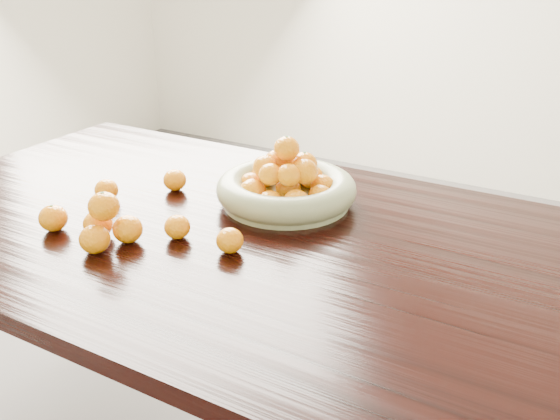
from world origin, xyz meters
The scene contains 8 objects.
dining_table centered at (0.00, 0.00, 0.66)m, with size 2.00×1.00×0.75m.
fruit_bowl centered at (-0.08, 0.18, 0.80)m, with size 0.34×0.34×0.17m.
orange_pyramid centered at (-0.30, -0.20, 0.80)m, with size 0.14×0.14×0.12m.
loose_orange_0 centered at (-0.45, -0.21, 0.78)m, with size 0.06×0.06×0.06m, color orange.
loose_orange_1 centered at (-0.19, -0.11, 0.78)m, with size 0.06×0.06×0.05m, color orange.
loose_orange_2 centered at (-0.05, -0.10, 0.78)m, with size 0.06×0.06×0.05m, color orange.
loose_orange_3 centered at (-0.48, -0.03, 0.78)m, with size 0.06×0.06×0.05m, color orange.
loose_orange_4 centered at (-0.37, 0.11, 0.78)m, with size 0.06×0.06×0.06m, color orange.
Camera 1 is at (0.62, -1.06, 1.36)m, focal length 40.00 mm.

